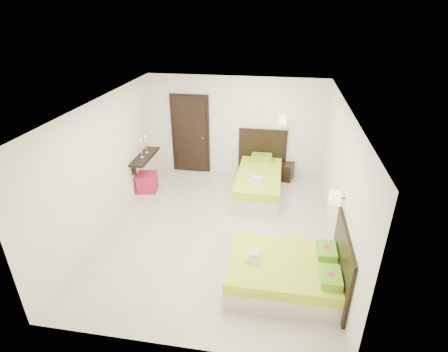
% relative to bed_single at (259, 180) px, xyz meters
% --- Properties ---
extents(floor, '(5.50, 5.50, 0.00)m').
position_rel_bed_single_xyz_m(floor, '(-0.72, -1.79, -0.31)').
color(floor, beige).
rests_on(floor, ground).
extents(bed_single, '(1.24, 2.07, 1.71)m').
position_rel_bed_single_xyz_m(bed_single, '(0.00, 0.00, 0.00)').
color(bed_single, beige).
rests_on(bed_single, ground).
extents(bed_double, '(1.80, 1.53, 1.49)m').
position_rel_bed_single_xyz_m(bed_double, '(0.71, -3.12, -0.04)').
color(bed_double, beige).
rests_on(bed_double, ground).
extents(nightstand, '(0.60, 0.56, 0.45)m').
position_rel_bed_single_xyz_m(nightstand, '(0.57, 0.82, -0.09)').
color(nightstand, black).
rests_on(nightstand, ground).
extents(ottoman, '(0.52, 0.52, 0.45)m').
position_rel_bed_single_xyz_m(ottoman, '(-2.71, -0.40, -0.08)').
color(ottoman, '#A61638').
rests_on(ottoman, ground).
extents(door, '(1.02, 0.15, 2.14)m').
position_rel_bed_single_xyz_m(door, '(-1.92, 0.90, 0.74)').
color(door, black).
rests_on(door, ground).
extents(console_shelf, '(0.35, 1.20, 0.78)m').
position_rel_bed_single_xyz_m(console_shelf, '(-2.81, -0.19, 0.51)').
color(console_shelf, black).
rests_on(console_shelf, ground).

